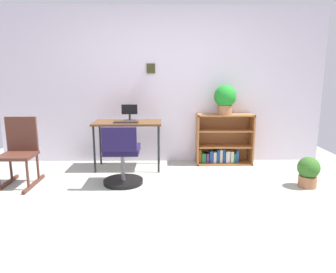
{
  "coord_description": "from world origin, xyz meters",
  "views": [
    {
      "loc": [
        0.02,
        -2.85,
        1.42
      ],
      "look_at": [
        0.09,
        1.3,
        0.57
      ],
      "focal_mm": 32.85,
      "sensor_mm": 36.0,
      "label": 1
    }
  ],
  "objects_px": {
    "keyboard": "(126,122)",
    "bookshelf_low": "(223,142)",
    "desk": "(128,126)",
    "monitor": "(130,113)",
    "potted_plant_floor": "(308,171)",
    "office_chair": "(122,159)",
    "rocking_chair": "(20,151)",
    "potted_plant_on_shelf": "(225,98)"
  },
  "relations": [
    {
      "from": "office_chair",
      "to": "keyboard",
      "type": "bearing_deg",
      "value": 90.92
    },
    {
      "from": "potted_plant_on_shelf",
      "to": "office_chair",
      "type": "bearing_deg",
      "value": -147.97
    },
    {
      "from": "desk",
      "to": "bookshelf_low",
      "type": "xyz_separation_m",
      "value": [
        1.49,
        0.26,
        -0.3
      ]
    },
    {
      "from": "office_chair",
      "to": "bookshelf_low",
      "type": "distance_m",
      "value": 1.79
    },
    {
      "from": "potted_plant_floor",
      "to": "rocking_chair",
      "type": "bearing_deg",
      "value": 177.09
    },
    {
      "from": "keyboard",
      "to": "rocking_chair",
      "type": "distance_m",
      "value": 1.46
    },
    {
      "from": "desk",
      "to": "monitor",
      "type": "height_order",
      "value": "monitor"
    },
    {
      "from": "keyboard",
      "to": "potted_plant_on_shelf",
      "type": "xyz_separation_m",
      "value": [
        1.5,
        0.31,
        0.32
      ]
    },
    {
      "from": "potted_plant_floor",
      "to": "desk",
      "type": "bearing_deg",
      "value": 160.32
    },
    {
      "from": "office_chair",
      "to": "desk",
      "type": "bearing_deg",
      "value": 90.1
    },
    {
      "from": "office_chair",
      "to": "monitor",
      "type": "bearing_deg",
      "value": 88.27
    },
    {
      "from": "monitor",
      "to": "potted_plant_on_shelf",
      "type": "bearing_deg",
      "value": 4.76
    },
    {
      "from": "desk",
      "to": "office_chair",
      "type": "relative_size",
      "value": 1.27
    },
    {
      "from": "desk",
      "to": "keyboard",
      "type": "bearing_deg",
      "value": -94.62
    },
    {
      "from": "monitor",
      "to": "bookshelf_low",
      "type": "xyz_separation_m",
      "value": [
        1.47,
        0.18,
        -0.49
      ]
    },
    {
      "from": "keyboard",
      "to": "office_chair",
      "type": "relative_size",
      "value": 0.45
    },
    {
      "from": "desk",
      "to": "potted_plant_floor",
      "type": "distance_m",
      "value": 2.56
    },
    {
      "from": "monitor",
      "to": "bookshelf_low",
      "type": "height_order",
      "value": "monitor"
    },
    {
      "from": "office_chair",
      "to": "rocking_chair",
      "type": "xyz_separation_m",
      "value": [
        -1.33,
        0.07,
        0.1
      ]
    },
    {
      "from": "desk",
      "to": "potted_plant_on_shelf",
      "type": "relative_size",
      "value": 2.24
    },
    {
      "from": "rocking_chair",
      "to": "potted_plant_floor",
      "type": "height_order",
      "value": "rocking_chair"
    },
    {
      "from": "potted_plant_floor",
      "to": "monitor",
      "type": "bearing_deg",
      "value": 158.45
    },
    {
      "from": "keyboard",
      "to": "bookshelf_low",
      "type": "relative_size",
      "value": 0.4
    },
    {
      "from": "monitor",
      "to": "potted_plant_floor",
      "type": "bearing_deg",
      "value": -21.55
    },
    {
      "from": "bookshelf_low",
      "to": "desk",
      "type": "bearing_deg",
      "value": -170.28
    },
    {
      "from": "rocking_chair",
      "to": "office_chair",
      "type": "bearing_deg",
      "value": -3.06
    },
    {
      "from": "office_chair",
      "to": "bookshelf_low",
      "type": "relative_size",
      "value": 0.9
    },
    {
      "from": "potted_plant_floor",
      "to": "office_chair",
      "type": "bearing_deg",
      "value": 177.18
    },
    {
      "from": "potted_plant_on_shelf",
      "to": "potted_plant_floor",
      "type": "height_order",
      "value": "potted_plant_on_shelf"
    },
    {
      "from": "bookshelf_low",
      "to": "monitor",
      "type": "bearing_deg",
      "value": -173.11
    },
    {
      "from": "potted_plant_on_shelf",
      "to": "desk",
      "type": "bearing_deg",
      "value": -172.35
    },
    {
      "from": "potted_plant_floor",
      "to": "keyboard",
      "type": "bearing_deg",
      "value": 162.72
    },
    {
      "from": "office_chair",
      "to": "rocking_chair",
      "type": "relative_size",
      "value": 0.91
    },
    {
      "from": "keyboard",
      "to": "office_chair",
      "type": "bearing_deg",
      "value": -89.08
    },
    {
      "from": "desk",
      "to": "rocking_chair",
      "type": "relative_size",
      "value": 1.15
    },
    {
      "from": "potted_plant_on_shelf",
      "to": "potted_plant_floor",
      "type": "relative_size",
      "value": 1.14
    },
    {
      "from": "desk",
      "to": "rocking_chair",
      "type": "height_order",
      "value": "rocking_chair"
    },
    {
      "from": "office_chair",
      "to": "potted_plant_floor",
      "type": "relative_size",
      "value": 2.02
    },
    {
      "from": "desk",
      "to": "monitor",
      "type": "bearing_deg",
      "value": 71.83
    },
    {
      "from": "keyboard",
      "to": "office_chair",
      "type": "xyz_separation_m",
      "value": [
        0.01,
        -0.62,
        -0.39
      ]
    },
    {
      "from": "monitor",
      "to": "rocking_chair",
      "type": "relative_size",
      "value": 0.28
    },
    {
      "from": "keyboard",
      "to": "rocking_chair",
      "type": "bearing_deg",
      "value": -157.21
    }
  ]
}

